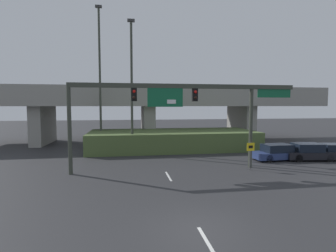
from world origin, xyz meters
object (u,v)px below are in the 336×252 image
at_px(signal_gantry, 181,100).
at_px(highway_light_pole_far, 100,75).
at_px(parked_sedan_mid_right, 308,152).
at_px(highway_light_pole_near, 132,84).
at_px(speed_limit_sign, 250,152).
at_px(parked_sedan_near_right, 278,153).

height_order(signal_gantry, highway_light_pole_far, highway_light_pole_far).
distance_m(highway_light_pole_far, parked_sedan_mid_right, 22.20).
xyz_separation_m(signal_gantry, highway_light_pole_near, (-3.42, 7.09, 1.71)).
height_order(signal_gantry, speed_limit_sign, signal_gantry).
relative_size(signal_gantry, highway_light_pole_near, 1.29).
relative_size(signal_gantry, highway_light_pole_far, 1.08).
xyz_separation_m(highway_light_pole_near, parked_sedan_near_right, (12.76, -4.80, -6.27)).
bearing_deg(signal_gantry, highway_light_pole_far, 121.79).
xyz_separation_m(speed_limit_sign, parked_sedan_mid_right, (6.84, 2.67, -0.70)).
bearing_deg(speed_limit_sign, highway_light_pole_far, 135.49).
bearing_deg(speed_limit_sign, highway_light_pole_near, 137.43).
relative_size(highway_light_pole_far, parked_sedan_near_right, 3.31).
relative_size(signal_gantry, parked_sedan_near_right, 3.59).
height_order(highway_light_pole_near, parked_sedan_mid_right, highway_light_pole_near).
distance_m(signal_gantry, speed_limit_sign, 6.49).
height_order(signal_gantry, parked_sedan_near_right, signal_gantry).
bearing_deg(signal_gantry, parked_sedan_mid_right, 8.82).
bearing_deg(signal_gantry, parked_sedan_near_right, 13.77).
xyz_separation_m(highway_light_pole_near, highway_light_pole_far, (-3.38, 3.88, 1.26)).
bearing_deg(highway_light_pole_near, signal_gantry, -64.28).
distance_m(parked_sedan_near_right, parked_sedan_mid_right, 2.70).
bearing_deg(highway_light_pole_far, highway_light_pole_near, -48.92).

